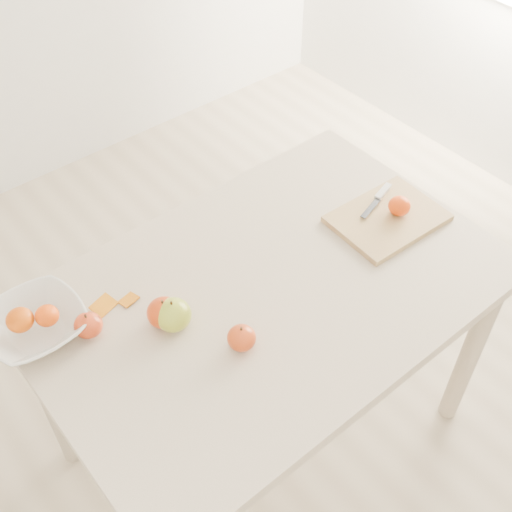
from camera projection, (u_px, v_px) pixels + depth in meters
ground at (265, 432)px, 2.17m from camera, size 3.50×3.50×0.00m
table at (268, 310)px, 1.71m from camera, size 1.20×0.80×0.75m
cutting_board at (387, 218)px, 1.80m from camera, size 0.31×0.23×0.02m
board_tangerine at (399, 206)px, 1.78m from camera, size 0.06×0.06×0.05m
fruit_bowl at (35, 325)px, 1.51m from camera, size 0.23×0.23×0.06m
bowl_tangerine_near at (20, 320)px, 1.49m from camera, size 0.06×0.06×0.06m
bowl_tangerine_far at (47, 316)px, 1.50m from camera, size 0.06×0.06×0.05m
orange_peel_a at (104, 306)px, 1.59m from camera, size 0.07×0.06×0.01m
orange_peel_b at (129, 300)px, 1.60m from camera, size 0.05×0.04×0.01m
paring_knife at (381, 194)px, 1.85m from camera, size 0.17×0.07×0.01m
apple_green at (173, 315)px, 1.52m from camera, size 0.09×0.09×0.08m
apple_red_c at (242, 338)px, 1.48m from camera, size 0.07×0.07×0.06m
apple_red_b at (164, 313)px, 1.53m from camera, size 0.08×0.08×0.07m
apple_red_a at (88, 325)px, 1.51m from camera, size 0.07×0.07×0.06m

